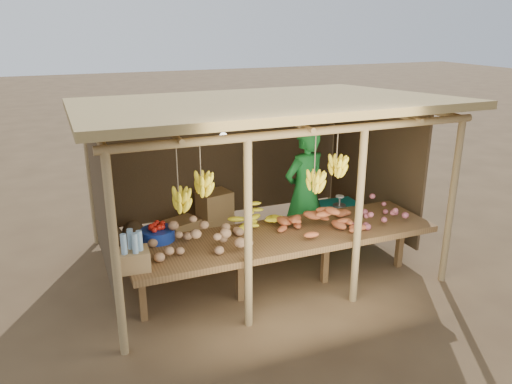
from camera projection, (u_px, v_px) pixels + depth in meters
name	position (u px, v px, depth m)	size (l,w,h in m)	color
ground	(256.00, 260.00, 7.32)	(60.00, 60.00, 0.00)	brown
stall_structure	(252.00, 131.00, 6.67)	(4.70, 3.50, 2.43)	#997C4F
counter	(284.00, 238.00, 6.24)	(3.90, 1.05, 0.80)	brown
potato_heap	(201.00, 233.00, 5.78)	(1.09, 0.66, 0.37)	#9F7552
sweet_potato_heap	(319.00, 216.00, 6.31)	(1.06, 0.63, 0.36)	#BD5C30
onion_heap	(375.00, 208.00, 6.58)	(0.82, 0.49, 0.36)	#A6505C
banana_pile	(257.00, 212.00, 6.44)	(0.63, 0.38, 0.35)	#FFF528
tomato_basin	(158.00, 233.00, 6.02)	(0.41, 0.41, 0.21)	navy
bottle_box	(132.00, 255.00, 5.28)	(0.37, 0.30, 0.44)	#A27A48
vendor	(304.00, 192.00, 7.23)	(0.70, 0.46, 1.93)	#19742A
tarp_crate	(338.00, 221.00, 7.89)	(0.68, 0.59, 0.79)	brown
carton_stack	(204.00, 221.00, 7.85)	(1.10, 0.50, 0.78)	#A27A48
burlap_sacks	(122.00, 235.00, 7.61)	(0.72, 0.38, 0.51)	#4C3923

